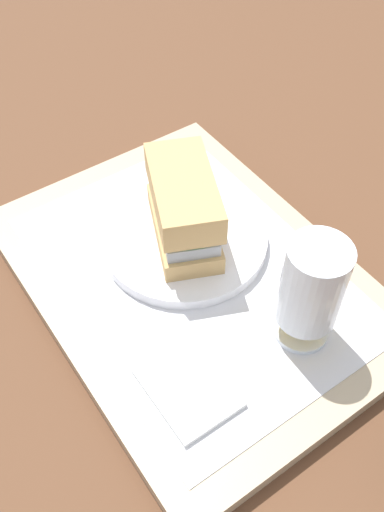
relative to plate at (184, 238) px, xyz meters
name	(u,v)px	position (x,y,z in m)	size (l,w,h in m)	color
ground_plane	(192,285)	(0.04, -0.02, -0.03)	(3.00, 3.00, 0.00)	brown
tray	(192,279)	(0.04, -0.02, -0.02)	(0.44, 0.32, 0.02)	tan
placemat	(192,273)	(0.04, -0.02, -0.01)	(0.38, 0.27, 0.00)	silver
plate	(184,238)	(0.00, 0.00, 0.00)	(0.19, 0.19, 0.01)	white
sandwich	(184,209)	(0.00, 0.00, 0.05)	(0.14, 0.11, 0.08)	tan
beer_glass	(311,289)	(0.17, 0.03, 0.06)	(0.06, 0.06, 0.12)	silver
napkin_folded	(188,388)	(0.16, -0.10, 0.00)	(0.09, 0.07, 0.01)	white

